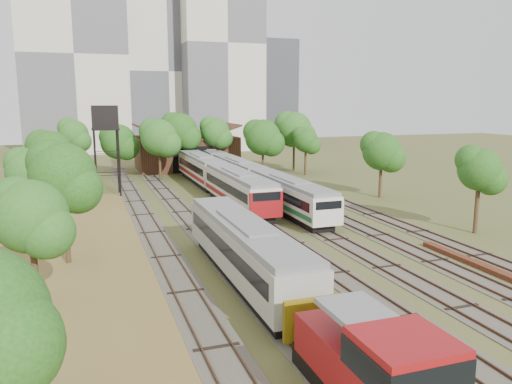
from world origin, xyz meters
name	(u,v)px	position (x,y,z in m)	size (l,w,h in m)	color
ground	(388,287)	(0.00, 0.00, 0.00)	(240.00, 240.00, 0.00)	#475123
dry_grass_patch	(80,277)	(-18.00, 8.00, 0.02)	(14.00, 60.00, 0.04)	brown
tracks	(250,207)	(-0.67, 25.00, 0.04)	(24.60, 80.00, 0.19)	#4C473D
railcar_red_set	(218,178)	(-2.00, 33.46, 2.08)	(3.17, 34.58, 3.93)	black
railcar_green_set	(238,173)	(2.00, 37.94, 1.91)	(2.92, 52.08, 3.61)	black
railcar_rear	(177,155)	(-2.00, 60.71, 2.13)	(3.25, 16.07, 4.03)	black
shunter_locomotive	(375,370)	(-8.00, -10.95, 1.91)	(3.00, 8.10, 3.93)	black
old_grey_coach	(245,249)	(-8.00, 4.00, 2.07)	(3.07, 18.00, 3.80)	black
water_tower	(105,120)	(-14.67, 37.51, 9.10)	(3.12, 3.12, 10.80)	black
rail_pile_near	(472,262)	(8.00, 1.71, 0.17)	(0.66, 9.93, 0.33)	#5C2C1A
maintenance_shed	(186,152)	(-1.00, 57.98, 2.91)	(16.45, 11.55, 7.58)	#3B1C15
tree_band_left	(43,174)	(-20.79, 22.05, 4.98)	(7.95, 64.92, 8.53)	#382616
tree_band_far	(201,135)	(-0.12, 50.47, 6.23)	(38.59, 11.13, 9.64)	#382616
tree_band_right	(373,151)	(15.27, 26.52, 5.47)	(5.44, 40.33, 7.76)	#382616
tower_left	(74,56)	(-18.00, 95.00, 21.00)	(22.00, 16.00, 42.00)	beige
tower_centre	(163,73)	(2.00, 100.00, 18.00)	(20.00, 18.00, 36.00)	beige
tower_right	(218,46)	(14.00, 92.00, 24.00)	(18.00, 16.00, 48.00)	beige
tower_far_right	(271,92)	(34.00, 110.00, 14.00)	(12.00, 12.00, 28.00)	#3B3C42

